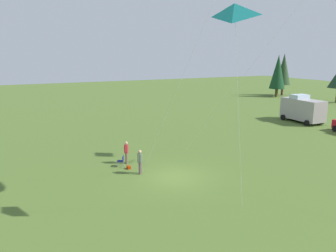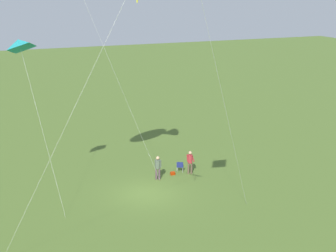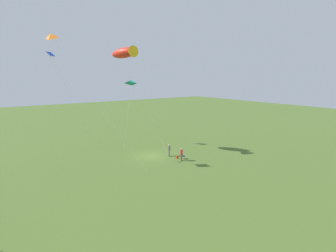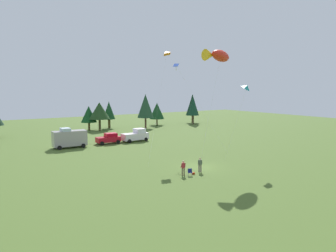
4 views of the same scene
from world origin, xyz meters
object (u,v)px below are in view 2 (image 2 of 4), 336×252
at_px(backpack_on_grass, 173,173).
at_px(person_kite_flyer, 158,166).
at_px(kite_delta_teal, 18,44).
at_px(folding_chair, 180,166).
at_px(person_spectator, 190,161).

bearing_deg(backpack_on_grass, person_kite_flyer, 16.60).
xyz_separation_m(person_kite_flyer, kite_delta_teal, (8.74, 1.02, 9.00)).
bearing_deg(kite_delta_teal, person_kite_flyer, -173.36).
height_order(folding_chair, backpack_on_grass, folding_chair).
bearing_deg(kite_delta_teal, folding_chair, -170.96).
bearing_deg(person_spectator, person_kite_flyer, 120.15).
bearing_deg(backpack_on_grass, kite_delta_teal, 7.96).
distance_m(person_spectator, backpack_on_grass, 1.57).
bearing_deg(person_spectator, folding_chair, 71.08).
distance_m(person_kite_flyer, folding_chair, 2.19).
height_order(folding_chair, kite_delta_teal, kite_delta_teal).
height_order(backpack_on_grass, kite_delta_teal, kite_delta_teal).
distance_m(folding_chair, backpack_on_grass, 0.86).
height_order(person_spectator, kite_delta_teal, kite_delta_teal).
bearing_deg(folding_chair, person_kite_flyer, 137.45).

